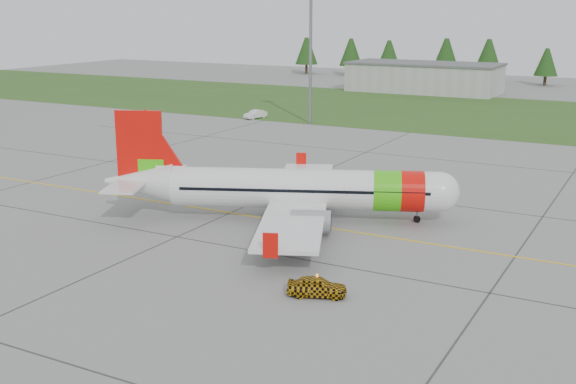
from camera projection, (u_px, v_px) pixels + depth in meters
The scene contains 8 objects.
ground at pixel (348, 268), 51.20m from camera, with size 320.00×320.00×0.00m, color gray.
aircraft at pixel (296, 189), 62.33m from camera, with size 29.41×27.93×9.37m.
follow_me_car at pixel (317, 268), 45.70m from camera, with size 1.54×1.30×3.82m, color #E3A40C.
service_van at pixel (255, 106), 120.01m from camera, with size 1.50×1.42×4.31m, color silver.
grass_strip at pixel (544, 118), 121.17m from camera, with size 320.00×50.00×0.03m, color #30561E.
taxi_guideline at pixel (388, 237), 58.02m from camera, with size 120.00×0.25×0.02m, color gold.
hangar_west at pixel (424, 78), 158.10m from camera, with size 32.00×14.00×6.00m, color #A8A8A3.
floodlight_mast at pixel (310, 60), 112.91m from camera, with size 0.50×0.50×20.00m, color slate.
Camera 1 is at (19.12, -44.53, 17.87)m, focal length 45.00 mm.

